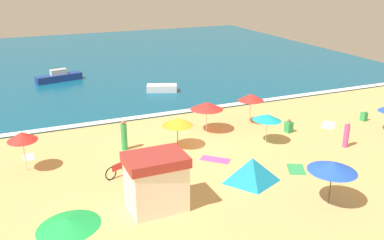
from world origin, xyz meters
TOP-DOWN VIEW (x-y plane):
  - ground_plane at (0.00, 0.00)m, footprint 60.00×60.00m
  - ocean_water at (0.00, 28.00)m, footprint 60.00×44.00m
  - wave_breaker_foam at (0.00, 6.30)m, footprint 57.00×0.70m
  - lifeguard_cabana at (-3.79, -5.89)m, footprint 2.69×1.99m
  - beach_umbrella_0 at (-7.99, -8.95)m, footprint 2.99×2.98m
  - beach_umbrella_2 at (-9.02, 0.52)m, footprint 1.63×1.65m
  - beach_umbrella_3 at (5.85, 2.19)m, footprint 2.51×2.51m
  - beach_umbrella_4 at (3.67, -8.68)m, footprint 2.75×2.74m
  - beach_umbrella_5 at (4.99, -1.25)m, footprint 2.09×2.08m
  - beach_umbrella_6 at (2.42, 2.03)m, footprint 3.06×3.06m
  - beach_umbrella_7 at (-0.36, 0.23)m, footprint 2.13×2.13m
  - beach_tent at (1.46, -5.44)m, footprint 2.65×2.40m
  - parked_bicycle at (-4.56, -2.05)m, footprint 1.67×0.83m
  - beachgoer_0 at (9.09, -3.73)m, footprint 0.46×0.46m
  - beachgoer_1 at (7.35, -0.30)m, footprint 0.51×0.51m
  - beachgoer_2 at (13.64, -0.53)m, footprint 0.46×0.46m
  - beachgoer_4 at (-3.41, 1.21)m, footprint 0.47×0.47m
  - beach_towel_1 at (-8.82, 2.33)m, footprint 0.63×1.04m
  - beach_towel_2 at (0.96, -2.27)m, footprint 1.73×1.69m
  - beach_towel_3 at (10.73, -0.26)m, footprint 1.76×1.72m
  - beach_towel_4 at (4.46, -5.13)m, footprint 1.43×1.64m
  - small_boat_0 at (2.81, 12.08)m, footprint 2.82×1.98m
  - small_boat_1 at (-5.00, 19.35)m, footprint 4.40×1.92m

SIDE VIEW (x-z plane):
  - ground_plane at x=0.00m, z-range 0.00..0.00m
  - beach_towel_1 at x=-8.82m, z-range 0.00..0.01m
  - beach_towel_2 at x=0.96m, z-range 0.00..0.01m
  - beach_towel_3 at x=10.73m, z-range 0.00..0.01m
  - beach_towel_4 at x=4.46m, z-range 0.00..0.01m
  - ocean_water at x=0.00m, z-range 0.00..0.10m
  - wave_breaker_foam at x=0.00m, z-range 0.10..0.11m
  - beachgoer_2 at x=13.64m, z-range -0.06..0.80m
  - parked_bicycle at x=-4.56m, z-range 0.00..0.76m
  - beachgoer_1 at x=7.35m, z-range -0.07..0.87m
  - small_boat_0 at x=2.81m, z-range 0.10..0.70m
  - small_boat_1 at x=-5.00m, z-range -0.07..1.08m
  - beach_tent at x=1.46m, z-range 0.00..1.35m
  - beachgoer_0 at x=9.09m, z-range -0.03..1.65m
  - beachgoer_4 at x=-3.41m, z-range -0.06..1.80m
  - lifeguard_cabana at x=-3.79m, z-range 0.03..2.66m
  - beach_umbrella_7 at x=-0.36m, z-range 0.72..2.64m
  - beach_umbrella_5 at x=4.99m, z-range 0.72..2.66m
  - beach_umbrella_6 at x=2.42m, z-range 0.76..2.82m
  - beach_umbrella_4 at x=3.67m, z-range 0.82..2.98m
  - beach_umbrella_3 at x=5.85m, z-range 0.83..3.01m
  - beach_umbrella_2 at x=-9.02m, z-range 0.86..3.13m
  - beach_umbrella_0 at x=-7.99m, z-range 0.94..3.30m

